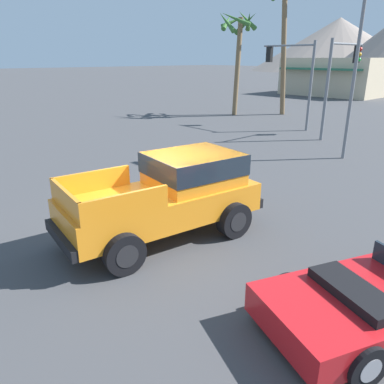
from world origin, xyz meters
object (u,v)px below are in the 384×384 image
at_px(street_lamp_post, 359,42).
at_px(palm_tree_leaning, 238,38).
at_px(orange_pickup_truck, 172,192).
at_px(traffic_light_crosswalk, 291,68).
at_px(palm_tree_short, 288,18).
at_px(traffic_light_main, 342,70).

height_order(street_lamp_post, palm_tree_leaning, street_lamp_post).
relative_size(orange_pickup_truck, street_lamp_post, 0.65).
relative_size(traffic_light_crosswalk, palm_tree_short, 0.55).
height_order(traffic_light_crosswalk, palm_tree_short, palm_tree_short).
xyz_separation_m(street_lamp_post, palm_tree_short, (-9.74, 9.20, 2.11)).
relative_size(traffic_light_crosswalk, palm_tree_leaning, 0.70).
xyz_separation_m(traffic_light_crosswalk, palm_tree_leaning, (-5.91, 1.79, 1.96)).
distance_m(orange_pickup_truck, traffic_light_main, 14.99).
distance_m(palm_tree_short, palm_tree_leaning, 3.78).
bearing_deg(traffic_light_main, orange_pickup_truck, -166.89).
bearing_deg(palm_tree_short, traffic_light_crosswalk, -51.10).
bearing_deg(palm_tree_leaning, traffic_light_main, -14.05).
xyz_separation_m(traffic_light_main, palm_tree_short, (-7.10, 5.05, 3.31)).
distance_m(traffic_light_main, palm_tree_leaning, 9.87).
height_order(traffic_light_crosswalk, palm_tree_leaning, palm_tree_leaning).
height_order(orange_pickup_truck, palm_tree_leaning, palm_tree_leaning).
relative_size(orange_pickup_truck, palm_tree_short, 0.56).
distance_m(traffic_light_crosswalk, palm_tree_short, 6.65).
height_order(traffic_light_main, palm_tree_short, palm_tree_short).
distance_m(street_lamp_post, palm_tree_leaning, 13.69).
relative_size(palm_tree_short, palm_tree_leaning, 1.27).
bearing_deg(palm_tree_leaning, street_lamp_post, -28.35).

